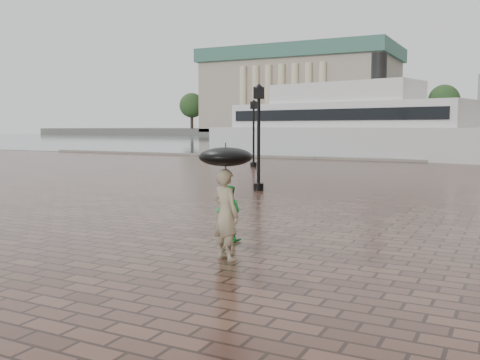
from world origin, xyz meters
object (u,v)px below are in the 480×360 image
object	(u,v)px
street_lamps	(321,135)
child_pedestrian	(228,213)
adult_pedestrian	(226,214)
ferry_near	(344,127)

from	to	relation	value
street_lamps	child_pedestrian	world-z (taller)	street_lamps
adult_pedestrian	ferry_near	size ratio (longest dim) A/B	0.07
child_pedestrian	ferry_near	world-z (taller)	ferry_near
street_lamps	ferry_near	xyz separation A→B (m)	(-5.08, 21.66, 0.38)
street_lamps	adult_pedestrian	xyz separation A→B (m)	(3.50, -16.52, -1.38)
adult_pedestrian	ferry_near	bearing A→B (deg)	-53.63
child_pedestrian	ferry_near	xyz separation A→B (m)	(-7.76, 36.56, 2.04)
adult_pedestrian	child_pedestrian	world-z (taller)	adult_pedestrian
street_lamps	child_pedestrian	size ratio (longest dim) A/B	11.46
street_lamps	ferry_near	size ratio (longest dim) A/B	0.55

